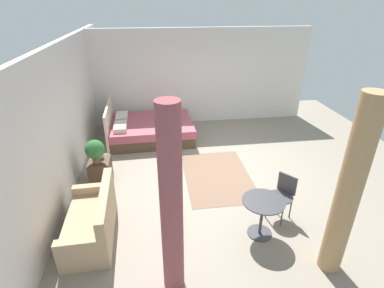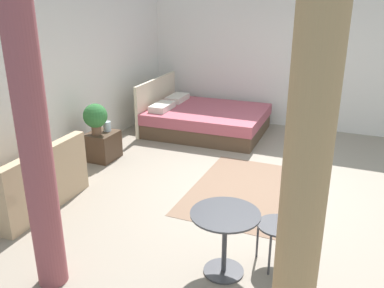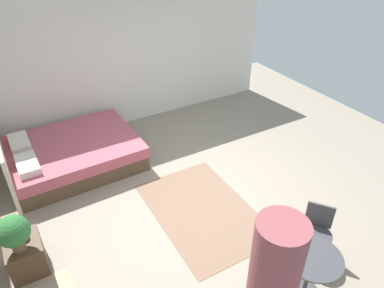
{
  "view_description": "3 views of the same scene",
  "coord_description": "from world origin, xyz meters",
  "px_view_note": "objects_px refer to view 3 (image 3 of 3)",
  "views": [
    {
      "loc": [
        -5.75,
        1.49,
        3.6
      ],
      "look_at": [
        -0.34,
        0.76,
        0.89
      ],
      "focal_mm": 27.78,
      "sensor_mm": 36.0,
      "label": 1
    },
    {
      "loc": [
        -5.44,
        -1.22,
        2.68
      ],
      "look_at": [
        -0.4,
        0.91,
        0.66
      ],
      "focal_mm": 38.49,
      "sensor_mm": 36.0,
      "label": 2
    },
    {
      "loc": [
        -3.74,
        2.36,
        3.95
      ],
      "look_at": [
        0.4,
        0.0,
        0.85
      ],
      "focal_mm": 33.09,
      "sensor_mm": 36.0,
      "label": 3
    }
  ],
  "objects_px": {
    "potted_plant": "(13,232)",
    "cafe_chair_near_window": "(317,228)",
    "balcony_table": "(310,268)",
    "nightstand": "(26,255)",
    "bed": "(70,154)",
    "vase": "(21,231)"
  },
  "relations": [
    {
      "from": "bed",
      "to": "vase",
      "type": "bearing_deg",
      "value": 151.45
    },
    {
      "from": "bed",
      "to": "vase",
      "type": "height_order",
      "value": "bed"
    },
    {
      "from": "vase",
      "to": "balcony_table",
      "type": "height_order",
      "value": "balcony_table"
    },
    {
      "from": "bed",
      "to": "potted_plant",
      "type": "distance_m",
      "value": 2.42
    },
    {
      "from": "potted_plant",
      "to": "vase",
      "type": "xyz_separation_m",
      "value": [
        0.22,
        -0.06,
        -0.22
      ]
    },
    {
      "from": "vase",
      "to": "nightstand",
      "type": "bearing_deg",
      "value": 164.81
    },
    {
      "from": "potted_plant",
      "to": "cafe_chair_near_window",
      "type": "relative_size",
      "value": 0.63
    },
    {
      "from": "balcony_table",
      "to": "cafe_chair_near_window",
      "type": "xyz_separation_m",
      "value": [
        0.4,
        -0.52,
        0.03
      ]
    },
    {
      "from": "nightstand",
      "to": "potted_plant",
      "type": "xyz_separation_m",
      "value": [
        -0.1,
        0.03,
        0.54
      ]
    },
    {
      "from": "vase",
      "to": "cafe_chair_near_window",
      "type": "height_order",
      "value": "cafe_chair_near_window"
    },
    {
      "from": "balcony_table",
      "to": "nightstand",
      "type": "bearing_deg",
      "value": 54.07
    },
    {
      "from": "bed",
      "to": "vase",
      "type": "relative_size",
      "value": 14.23
    },
    {
      "from": "potted_plant",
      "to": "cafe_chair_near_window",
      "type": "distance_m",
      "value": 3.79
    },
    {
      "from": "nightstand",
      "to": "vase",
      "type": "distance_m",
      "value": 0.34
    },
    {
      "from": "potted_plant",
      "to": "balcony_table",
      "type": "relative_size",
      "value": 0.76
    },
    {
      "from": "balcony_table",
      "to": "potted_plant",
      "type": "bearing_deg",
      "value": 55.66
    },
    {
      "from": "potted_plant",
      "to": "cafe_chair_near_window",
      "type": "xyz_separation_m",
      "value": [
        -1.58,
        -3.43,
        -0.27
      ]
    },
    {
      "from": "potted_plant",
      "to": "cafe_chair_near_window",
      "type": "bearing_deg",
      "value": -114.8
    },
    {
      "from": "nightstand",
      "to": "cafe_chair_near_window",
      "type": "relative_size",
      "value": 0.64
    },
    {
      "from": "nightstand",
      "to": "balcony_table",
      "type": "distance_m",
      "value": 3.56
    },
    {
      "from": "bed",
      "to": "potted_plant",
      "type": "height_order",
      "value": "bed"
    },
    {
      "from": "nightstand",
      "to": "bed",
      "type": "bearing_deg",
      "value": -27.83
    }
  ]
}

